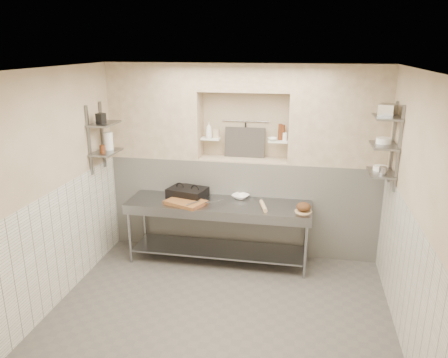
% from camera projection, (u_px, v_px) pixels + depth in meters
% --- Properties ---
extents(floor, '(4.00, 3.90, 0.10)m').
position_uv_depth(floor, '(221.00, 312.00, 5.26)').
color(floor, '#514D48').
rests_on(floor, ground).
extents(ceiling, '(4.00, 3.90, 0.10)m').
position_uv_depth(ceiling, '(221.00, 64.00, 4.41)').
color(ceiling, silver).
rests_on(ceiling, ground).
extents(wall_left, '(0.10, 3.90, 2.80)m').
position_uv_depth(wall_left, '(53.00, 188.00, 5.20)').
color(wall_left, '#C4B395').
rests_on(wall_left, ground).
extents(wall_right, '(0.10, 3.90, 2.80)m').
position_uv_depth(wall_right, '(417.00, 211.00, 4.47)').
color(wall_right, '#C4B395').
rests_on(wall_right, ground).
extents(wall_back, '(4.00, 0.10, 2.80)m').
position_uv_depth(wall_back, '(246.00, 156.00, 6.71)').
color(wall_back, '#C4B395').
rests_on(wall_back, ground).
extents(wall_front, '(4.00, 0.10, 2.80)m').
position_uv_depth(wall_front, '(164.00, 297.00, 2.96)').
color(wall_front, '#C4B395').
rests_on(wall_front, ground).
extents(backwall_lower, '(4.00, 0.40, 1.40)m').
position_uv_depth(backwall_lower, '(243.00, 204.00, 6.69)').
color(backwall_lower, silver).
rests_on(backwall_lower, floor).
extents(alcove_sill, '(1.30, 0.40, 0.02)m').
position_uv_depth(alcove_sill, '(244.00, 159.00, 6.48)').
color(alcove_sill, '#C4B395').
rests_on(alcove_sill, backwall_lower).
extents(backwall_pillar_left, '(1.35, 0.40, 1.40)m').
position_uv_depth(backwall_pillar_left, '(156.00, 110.00, 6.51)').
color(backwall_pillar_left, '#C4B395').
rests_on(backwall_pillar_left, backwall_lower).
extents(backwall_pillar_right, '(1.35, 0.40, 1.40)m').
position_uv_depth(backwall_pillar_right, '(339.00, 115.00, 6.04)').
color(backwall_pillar_right, '#C4B395').
rests_on(backwall_pillar_right, backwall_lower).
extents(backwall_header, '(1.30, 0.40, 0.40)m').
position_uv_depth(backwall_header, '(245.00, 77.00, 6.13)').
color(backwall_header, '#C4B395').
rests_on(backwall_header, backwall_lower).
extents(wainscot_left, '(0.02, 3.90, 1.40)m').
position_uv_depth(wainscot_left, '(63.00, 242.00, 5.40)').
color(wainscot_left, silver).
rests_on(wainscot_left, floor).
extents(wainscot_right, '(0.02, 3.90, 1.40)m').
position_uv_depth(wainscot_right, '(402.00, 272.00, 4.69)').
color(wainscot_right, silver).
rests_on(wainscot_right, floor).
extents(alcove_shelf_left, '(0.28, 0.16, 0.02)m').
position_uv_depth(alcove_shelf_left, '(211.00, 139.00, 6.48)').
color(alcove_shelf_left, white).
rests_on(alcove_shelf_left, backwall_lower).
extents(alcove_shelf_right, '(0.28, 0.16, 0.02)m').
position_uv_depth(alcove_shelf_right, '(278.00, 141.00, 6.30)').
color(alcove_shelf_right, white).
rests_on(alcove_shelf_right, backwall_lower).
extents(utensil_rail, '(0.70, 0.02, 0.02)m').
position_uv_depth(utensil_rail, '(246.00, 121.00, 6.48)').
color(utensil_rail, gray).
rests_on(utensil_rail, wall_back).
extents(hanging_steel, '(0.02, 0.02, 0.30)m').
position_uv_depth(hanging_steel, '(245.00, 133.00, 6.51)').
color(hanging_steel, black).
rests_on(hanging_steel, utensil_rail).
extents(splash_panel, '(0.60, 0.08, 0.45)m').
position_uv_depth(splash_panel, '(245.00, 142.00, 6.50)').
color(splash_panel, '#383330').
rests_on(splash_panel, alcove_sill).
extents(shelf_rail_left_a, '(0.03, 0.03, 0.95)m').
position_uv_depth(shelf_rail_left_a, '(103.00, 135.00, 6.24)').
color(shelf_rail_left_a, slate).
rests_on(shelf_rail_left_a, wall_left).
extents(shelf_rail_left_b, '(0.03, 0.03, 0.95)m').
position_uv_depth(shelf_rail_left_b, '(89.00, 141.00, 5.87)').
color(shelf_rail_left_b, slate).
rests_on(shelf_rail_left_b, wall_left).
extents(wall_shelf_left_lower, '(0.30, 0.50, 0.02)m').
position_uv_depth(wall_shelf_left_lower, '(106.00, 152.00, 6.09)').
color(wall_shelf_left_lower, slate).
rests_on(wall_shelf_left_lower, wall_left).
extents(wall_shelf_left_upper, '(0.30, 0.50, 0.03)m').
position_uv_depth(wall_shelf_left_upper, '(104.00, 124.00, 5.97)').
color(wall_shelf_left_upper, slate).
rests_on(wall_shelf_left_upper, wall_left).
extents(shelf_rail_right_a, '(0.03, 0.03, 1.05)m').
position_uv_depth(shelf_rail_right_a, '(393.00, 142.00, 5.53)').
color(shelf_rail_right_a, slate).
rests_on(shelf_rail_right_a, wall_right).
extents(shelf_rail_right_b, '(0.03, 0.03, 1.05)m').
position_uv_depth(shelf_rail_right_b, '(399.00, 150.00, 5.15)').
color(shelf_rail_right_b, slate).
rests_on(shelf_rail_right_b, wall_right).
extents(wall_shelf_right_lower, '(0.30, 0.50, 0.02)m').
position_uv_depth(wall_shelf_right_lower, '(381.00, 173.00, 5.47)').
color(wall_shelf_right_lower, slate).
rests_on(wall_shelf_right_lower, wall_right).
extents(wall_shelf_right_mid, '(0.30, 0.50, 0.02)m').
position_uv_depth(wall_shelf_right_mid, '(384.00, 145.00, 5.36)').
color(wall_shelf_right_mid, slate).
rests_on(wall_shelf_right_mid, wall_right).
extents(wall_shelf_right_upper, '(0.30, 0.50, 0.03)m').
position_uv_depth(wall_shelf_right_upper, '(387.00, 117.00, 5.26)').
color(wall_shelf_right_upper, slate).
rests_on(wall_shelf_right_upper, wall_right).
extents(prep_table, '(2.60, 0.70, 0.90)m').
position_uv_depth(prep_table, '(218.00, 220.00, 6.22)').
color(prep_table, gray).
rests_on(prep_table, floor).
extents(panini_press, '(0.60, 0.50, 0.14)m').
position_uv_depth(panini_press, '(188.00, 193.00, 6.35)').
color(panini_press, black).
rests_on(panini_press, prep_table).
extents(cutting_board, '(0.63, 0.55, 0.05)m').
position_uv_depth(cutting_board, '(186.00, 202.00, 6.11)').
color(cutting_board, brown).
rests_on(cutting_board, prep_table).
extents(knife_blade, '(0.23, 0.17, 0.01)m').
position_uv_depth(knife_blade, '(214.00, 201.00, 6.08)').
color(knife_blade, gray).
rests_on(knife_blade, cutting_board).
extents(tongs, '(0.15, 0.21, 0.02)m').
position_uv_depth(tongs, '(193.00, 203.00, 5.98)').
color(tongs, gray).
rests_on(tongs, cutting_board).
extents(mixing_bowl, '(0.31, 0.31, 0.06)m').
position_uv_depth(mixing_bowl, '(240.00, 196.00, 6.33)').
color(mixing_bowl, white).
rests_on(mixing_bowl, prep_table).
extents(rolling_pin, '(0.15, 0.37, 0.06)m').
position_uv_depth(rolling_pin, '(263.00, 206.00, 5.96)').
color(rolling_pin, tan).
rests_on(rolling_pin, prep_table).
extents(bread_board, '(0.23, 0.23, 0.01)m').
position_uv_depth(bread_board, '(303.00, 211.00, 5.82)').
color(bread_board, tan).
rests_on(bread_board, prep_table).
extents(bread_loaf, '(0.20, 0.20, 0.12)m').
position_uv_depth(bread_loaf, '(304.00, 207.00, 5.80)').
color(bread_loaf, '#4C2D19').
rests_on(bread_loaf, bread_board).
extents(bottle_soap, '(0.09, 0.09, 0.24)m').
position_uv_depth(bottle_soap, '(209.00, 130.00, 6.41)').
color(bottle_soap, white).
rests_on(bottle_soap, alcove_shelf_left).
extents(jar_alcove, '(0.08, 0.08, 0.12)m').
position_uv_depth(jar_alcove, '(216.00, 133.00, 6.48)').
color(jar_alcove, '#C4B395').
rests_on(jar_alcove, alcove_shelf_left).
extents(bowl_alcove, '(0.17, 0.17, 0.04)m').
position_uv_depth(bowl_alcove, '(272.00, 139.00, 6.28)').
color(bowl_alcove, white).
rests_on(bowl_alcove, alcove_shelf_right).
extents(condiment_a, '(0.06, 0.06, 0.22)m').
position_uv_depth(condiment_a, '(283.00, 133.00, 6.29)').
color(condiment_a, '#502612').
rests_on(condiment_a, alcove_shelf_right).
extents(condiment_b, '(0.06, 0.06, 0.23)m').
position_uv_depth(condiment_b, '(280.00, 132.00, 6.30)').
color(condiment_b, '#502612').
rests_on(condiment_b, alcove_shelf_right).
extents(condiment_c, '(0.07, 0.07, 0.11)m').
position_uv_depth(condiment_c, '(285.00, 137.00, 6.26)').
color(condiment_c, white).
rests_on(condiment_c, alcove_shelf_right).
extents(jug_left, '(0.12, 0.12, 0.25)m').
position_uv_depth(jug_left, '(109.00, 141.00, 6.14)').
color(jug_left, white).
rests_on(jug_left, wall_shelf_left_lower).
extents(jar_left, '(0.07, 0.07, 0.11)m').
position_uv_depth(jar_left, '(102.00, 149.00, 5.97)').
color(jar_left, '#502612').
rests_on(jar_left, wall_shelf_left_lower).
extents(box_left_upper, '(0.12, 0.12, 0.14)m').
position_uv_depth(box_left_upper, '(101.00, 119.00, 5.88)').
color(box_left_upper, black).
rests_on(box_left_upper, wall_shelf_left_upper).
extents(bowl_right, '(0.18, 0.18, 0.06)m').
position_uv_depth(bowl_right, '(380.00, 168.00, 5.52)').
color(bowl_right, white).
rests_on(bowl_right, wall_shelf_right_lower).
extents(canister_right, '(0.10, 0.10, 0.10)m').
position_uv_depth(canister_right, '(383.00, 171.00, 5.33)').
color(canister_right, gray).
rests_on(canister_right, wall_shelf_right_lower).
extents(bowl_right_mid, '(0.18, 0.18, 0.07)m').
position_uv_depth(bowl_right_mid, '(384.00, 141.00, 5.41)').
color(bowl_right_mid, white).
rests_on(bowl_right_mid, wall_shelf_right_mid).
extents(basket_right, '(0.25, 0.27, 0.14)m').
position_uv_depth(basket_right, '(387.00, 110.00, 5.27)').
color(basket_right, gray).
rests_on(basket_right, wall_shelf_right_upper).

